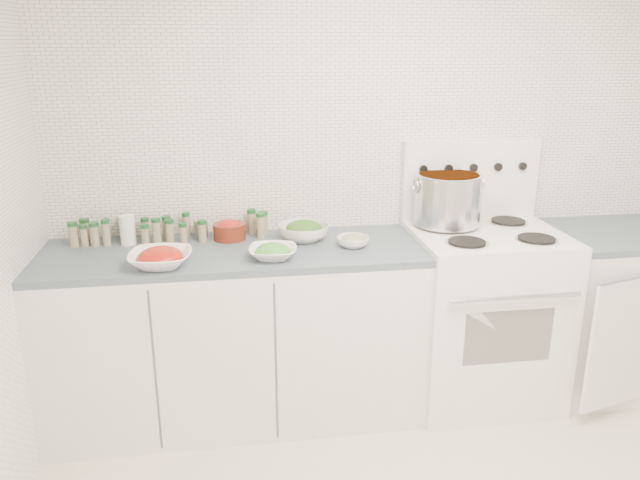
{
  "coord_description": "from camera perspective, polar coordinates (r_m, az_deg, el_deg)",
  "views": [
    {
      "loc": [
        -0.84,
        -1.72,
        1.86
      ],
      "look_at": [
        -0.4,
        1.14,
        0.95
      ],
      "focal_mm": 35.0,
      "sensor_mm": 36.0,
      "label": 1
    }
  ],
  "objects": [
    {
      "name": "room_walls",
      "position": [
        1.94,
        17.27,
        7.73
      ],
      "size": [
        3.54,
        3.04,
        2.52
      ],
      "color": "white",
      "rests_on": "ground"
    },
    {
      "name": "counter_left",
      "position": [
        3.23,
        -7.65,
        -8.47
      ],
      "size": [
        1.85,
        0.62,
        0.9
      ],
      "color": "white",
      "rests_on": "ground"
    },
    {
      "name": "stove",
      "position": [
        3.47,
        14.52,
        -6.18
      ],
      "size": [
        0.76,
        0.7,
        1.36
      ],
      "color": "white",
      "rests_on": "ground"
    },
    {
      "name": "counter_right",
      "position": [
        3.88,
        25.79,
        -5.63
      ],
      "size": [
        0.89,
        0.73,
        0.9
      ],
      "color": "white",
      "rests_on": "ground"
    },
    {
      "name": "stock_pot",
      "position": [
        3.34,
        11.61,
        3.86
      ],
      "size": [
        0.37,
        0.35,
        0.26
      ],
      "rotation": [
        0.0,
        0.0,
        -0.23
      ],
      "color": "silver",
      "rests_on": "stove"
    },
    {
      "name": "bowl_tomato",
      "position": [
        2.89,
        -14.39,
        -1.59
      ],
      "size": [
        0.3,
        0.3,
        0.09
      ],
      "color": "white",
      "rests_on": "counter_left"
    },
    {
      "name": "bowl_snowpea",
      "position": [
        2.91,
        -4.34,
        -1.08
      ],
      "size": [
        0.25,
        0.25,
        0.08
      ],
      "color": "white",
      "rests_on": "counter_left"
    },
    {
      "name": "bowl_broccoli",
      "position": [
        3.17,
        -1.49,
        0.85
      ],
      "size": [
        0.33,
        0.33,
        0.1
      ],
      "color": "white",
      "rests_on": "counter_left"
    },
    {
      "name": "bowl_zucchini",
      "position": [
        3.08,
        3.04,
        -0.07
      ],
      "size": [
        0.19,
        0.19,
        0.06
      ],
      "color": "white",
      "rests_on": "counter_left"
    },
    {
      "name": "bowl_pepper",
      "position": [
        3.22,
        -8.28,
        0.93
      ],
      "size": [
        0.16,
        0.16,
        0.1
      ],
      "color": "#5D1E10",
      "rests_on": "counter_left"
    },
    {
      "name": "salt_canister",
      "position": [
        3.24,
        -17.19,
        0.9
      ],
      "size": [
        0.09,
        0.09,
        0.15
      ],
      "primitive_type": "cylinder",
      "rotation": [
        0.0,
        0.0,
        0.26
      ],
      "color": "white",
      "rests_on": "counter_left"
    },
    {
      "name": "tin_can",
      "position": [
        3.27,
        -10.82,
        1.02
      ],
      "size": [
        0.07,
        0.07,
        0.09
      ],
      "primitive_type": "cylinder",
      "rotation": [
        0.0,
        0.0,
        0.06
      ],
      "color": "#A09887",
      "rests_on": "counter_left"
    },
    {
      "name": "spice_cluster",
      "position": [
        3.26,
        -14.54,
        0.97
      ],
      "size": [
        0.99,
        0.16,
        0.13
      ],
      "color": "gray",
      "rests_on": "counter_left"
    }
  ]
}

